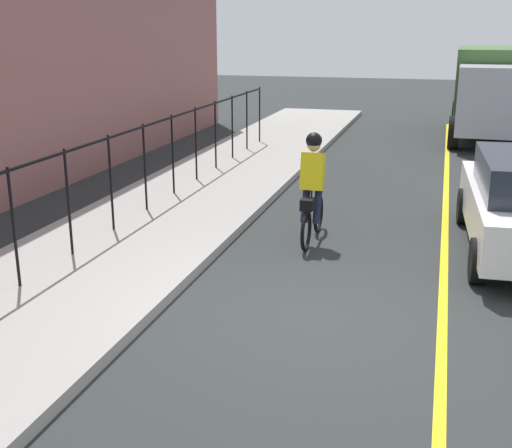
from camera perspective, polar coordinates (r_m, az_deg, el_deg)
The scene contains 6 objects.
ground_plane at distance 8.26m, azimuth 4.38°, elevation -8.10°, with size 80.00×80.00×0.00m, color #292D2C.
lane_line_centre at distance 8.13m, azimuth 15.64°, elevation -9.08°, with size 36.00×0.12×0.01m, color yellow.
sidewalk at distance 9.43m, azimuth -16.38°, elevation -5.04°, with size 40.00×3.20×0.15m, color #98948F.
iron_fence at distance 10.10m, azimuth -15.91°, elevation 3.58°, with size 21.26×0.04×1.60m.
cyclist_lead at distance 10.84m, azimuth 4.85°, elevation 3.02°, with size 1.71×0.36×1.83m.
box_truck_background at distance 22.74m, azimuth 19.79°, elevation 10.85°, with size 6.76×2.67×2.78m.
Camera 1 is at (-7.37, -1.42, 3.44)m, focal length 46.73 mm.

